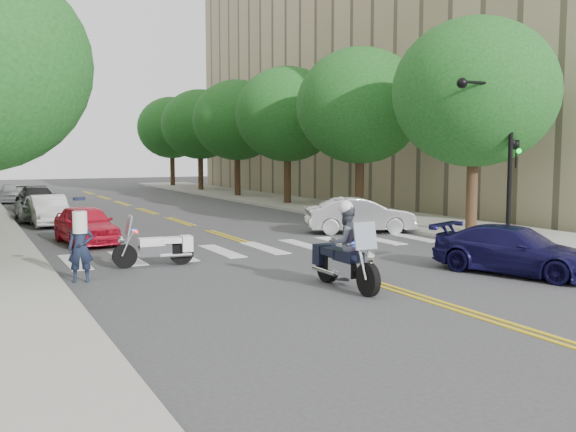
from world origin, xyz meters
TOP-DOWN VIEW (x-y plane):
  - ground at (0.00, 0.00)m, footprint 140.00×140.00m
  - sidewalk_right at (9.50, 22.00)m, footprint 5.00×60.00m
  - building_right at (26.00, 26.00)m, footprint 26.00×44.00m
  - tree_r_0 at (8.80, 6.00)m, footprint 6.40×6.40m
  - tree_r_1 at (8.80, 14.00)m, footprint 6.40×6.40m
  - tree_r_2 at (8.80, 22.00)m, footprint 6.40×6.40m
  - tree_r_3 at (8.80, 30.00)m, footprint 6.40×6.40m
  - tree_r_4 at (8.80, 38.00)m, footprint 6.40×6.40m
  - tree_r_5 at (8.80, 46.00)m, footprint 6.40×6.40m
  - traffic_signal_pole at (7.72, 3.50)m, footprint 2.82×0.42m
  - motorcycle_police at (-0.99, -0.21)m, footprint 0.88×2.60m
  - motorcycle_parked at (-4.07, 4.77)m, footprint 2.32×0.59m
  - officer_standing at (-6.50, 3.40)m, footprint 0.71×0.56m
  - convertible at (5.22, 8.50)m, footprint 4.65×2.98m
  - sedan_blue at (4.05, -0.77)m, footprint 3.25×4.77m
  - parked_car_a at (-5.20, 10.38)m, footprint 1.97×4.20m
  - parked_car_b at (-5.67, 17.00)m, footprint 1.45×4.10m
  - parked_car_c at (-5.86, 19.50)m, footprint 2.02×4.25m
  - parked_car_d at (-5.41, 24.50)m, footprint 2.08×4.78m
  - parked_car_e at (-6.21, 32.03)m, footprint 1.83×3.87m

SIDE VIEW (x-z plane):
  - ground at x=0.00m, z-range 0.00..0.00m
  - sidewalk_right at x=9.50m, z-range 0.00..0.15m
  - motorcycle_parked at x=-4.07m, z-range -0.23..1.27m
  - parked_car_c at x=-5.86m, z-range 0.00..1.17m
  - parked_car_e at x=-6.21m, z-range 0.00..1.28m
  - sedan_blue at x=4.05m, z-range 0.00..1.28m
  - parked_car_b at x=-5.67m, z-range 0.00..1.35m
  - parked_car_d at x=-5.41m, z-range 0.00..1.37m
  - parked_car_a at x=-5.20m, z-range 0.00..1.39m
  - convertible at x=5.22m, z-range 0.00..1.45m
  - officer_standing at x=-6.50m, z-range 0.00..1.72m
  - motorcycle_police at x=-0.99m, z-range -0.12..2.00m
  - traffic_signal_pole at x=7.72m, z-range 0.72..6.72m
  - tree_r_0 at x=8.80m, z-range 1.33..9.78m
  - tree_r_1 at x=8.80m, z-range 1.33..9.78m
  - tree_r_2 at x=8.80m, z-range 1.33..9.78m
  - tree_r_3 at x=8.80m, z-range 1.33..9.78m
  - tree_r_4 at x=8.80m, z-range 1.33..9.78m
  - tree_r_5 at x=8.80m, z-range 1.33..9.78m
  - building_right at x=26.00m, z-range 0.00..22.00m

